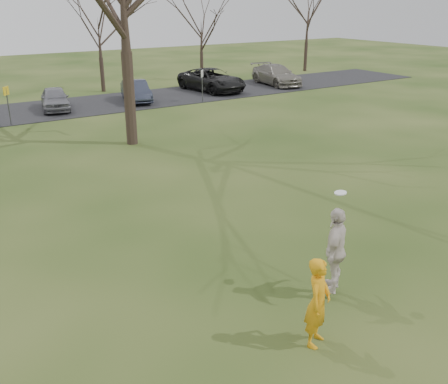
{
  "coord_description": "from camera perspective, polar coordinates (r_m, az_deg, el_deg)",
  "views": [
    {
      "loc": [
        -6.95,
        -6.69,
        6.38
      ],
      "look_at": [
        0.0,
        4.0,
        1.5
      ],
      "focal_mm": 40.59,
      "sensor_mm": 36.0,
      "label": 1
    }
  ],
  "objects": [
    {
      "name": "car_6",
      "position": [
        37.9,
        -1.39,
        12.53
      ],
      "size": [
        3.26,
        5.99,
        1.59
      ],
      "primitive_type": "imported",
      "rotation": [
        0.0,
        0.0,
        0.11
      ],
      "color": "black",
      "rests_on": "parking_strip"
    },
    {
      "name": "sign_yellow",
      "position": [
        29.53,
        -23.23,
        9.67
      ],
      "size": [
        0.35,
        0.35,
        2.08
      ],
      "color": "#47474C",
      "rests_on": "ground"
    },
    {
      "name": "catching_play",
      "position": [
        11.62,
        12.45,
        -6.38
      ],
      "size": [
        1.25,
        1.07,
        2.27
      ],
      "color": "silver",
      "rests_on": "ground"
    },
    {
      "name": "player_defender",
      "position": [
        10.1,
        10.55,
        -12.12
      ],
      "size": [
        0.81,
        0.72,
        1.86
      ],
      "primitive_type": "imported",
      "rotation": [
        0.0,
        0.0,
        0.53
      ],
      "color": "orange",
      "rests_on": "ground"
    },
    {
      "name": "sign_white",
      "position": [
        33.69,
        -2.48,
        12.51
      ],
      "size": [
        0.35,
        0.35,
        2.08
      ],
      "color": "#47474C",
      "rests_on": "ground"
    },
    {
      "name": "car_5",
      "position": [
        34.38,
        -9.88,
        11.14
      ],
      "size": [
        2.28,
        4.27,
        1.34
      ],
      "primitive_type": "imported",
      "rotation": [
        0.0,
        0.0,
        -0.22
      ],
      "color": "#2B3040",
      "rests_on": "parking_strip"
    },
    {
      "name": "parking_strip",
      "position": [
        33.06,
        -20.48,
        8.54
      ],
      "size": [
        62.0,
        6.5,
        0.04
      ],
      "primitive_type": "cube",
      "color": "black",
      "rests_on": "ground"
    },
    {
      "name": "small_tree_row",
      "position": [
        38.54,
        -16.53,
        16.43
      ],
      "size": [
        55.0,
        5.9,
        8.5
      ],
      "color": "#352821",
      "rests_on": "ground"
    },
    {
      "name": "ground",
      "position": [
        11.56,
        11.15,
        -12.99
      ],
      "size": [
        120.0,
        120.0,
        0.0
      ],
      "primitive_type": "plane",
      "color": "#1E380F",
      "rests_on": "ground"
    },
    {
      "name": "car_7",
      "position": [
        40.93,
        5.91,
        13.0
      ],
      "size": [
        2.76,
        5.45,
        1.52
      ],
      "primitive_type": "imported",
      "rotation": [
        0.0,
        0.0,
        -0.12
      ],
      "color": "gray",
      "rests_on": "parking_strip"
    },
    {
      "name": "car_4",
      "position": [
        32.86,
        -18.51,
        9.95
      ],
      "size": [
        2.4,
        4.19,
        1.34
      ],
      "primitive_type": "imported",
      "rotation": [
        0.0,
        0.0,
        -0.22
      ],
      "color": "slate",
      "rests_on": "parking_strip"
    }
  ]
}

